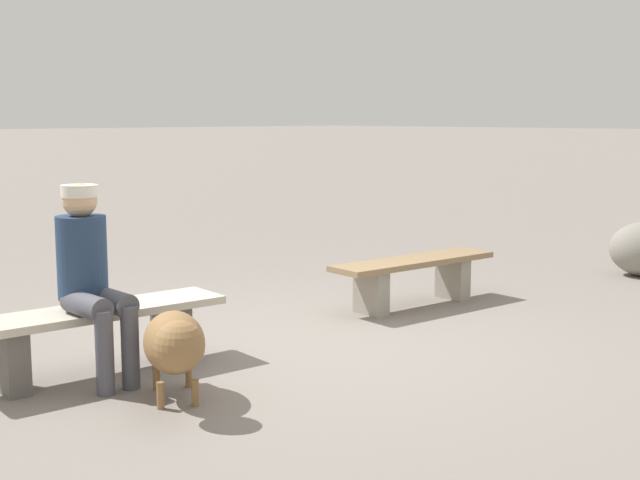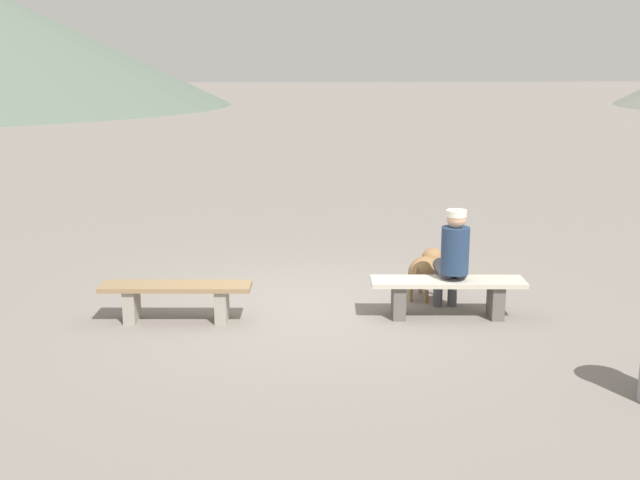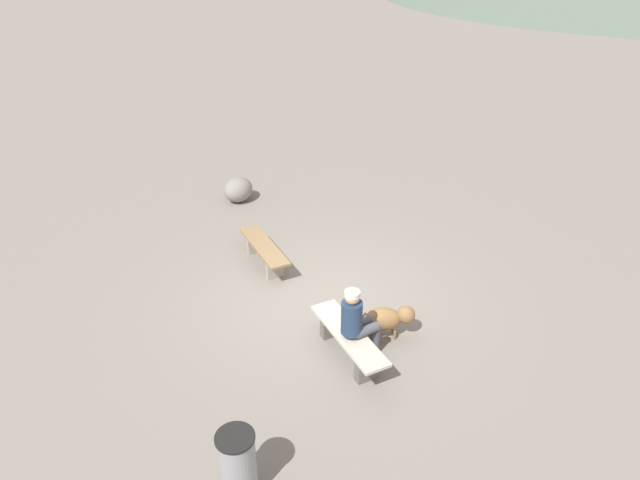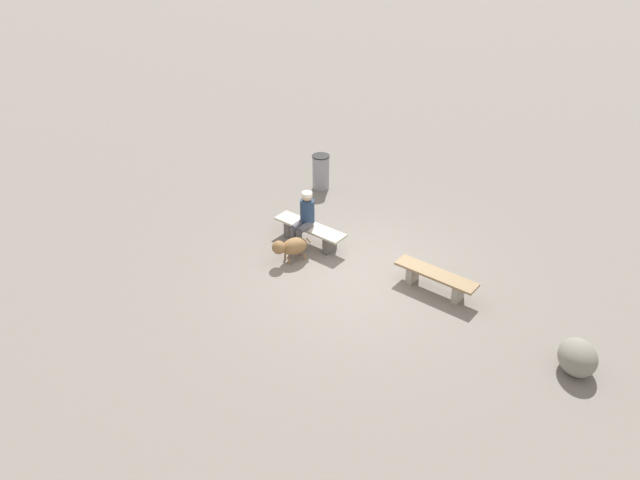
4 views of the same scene
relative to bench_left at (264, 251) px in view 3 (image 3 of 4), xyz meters
The scene contains 7 objects.
ground 1.63m from the bench_left, 11.80° to the left, with size 210.00×210.00×0.06m, color gray.
bench_left is the anchor object (origin of this frame).
bench_right 3.04m from the bench_left, ahead, with size 1.76×0.57×0.44m.
seated_person 3.14m from the bench_left, ahead, with size 0.33×0.63×1.25m.
dog 3.05m from the bench_left, 12.94° to the left, with size 0.62×0.80×0.55m.
trash_bin 5.01m from the bench_left, 30.23° to the right, with size 0.45×0.45×0.91m.
boulder 2.95m from the bench_left, 164.98° to the left, with size 0.61×0.74×0.57m, color gray.
Camera 3 is at (6.92, -4.33, 5.85)m, focal length 31.93 mm.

